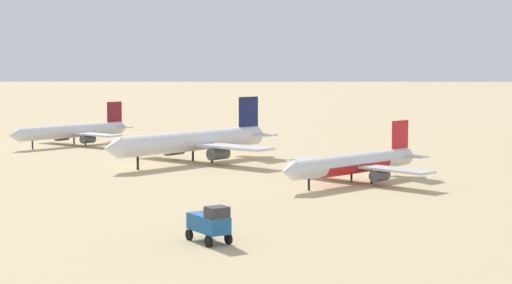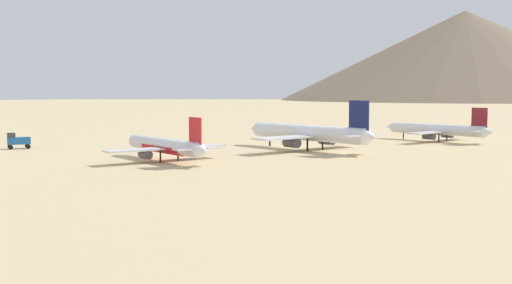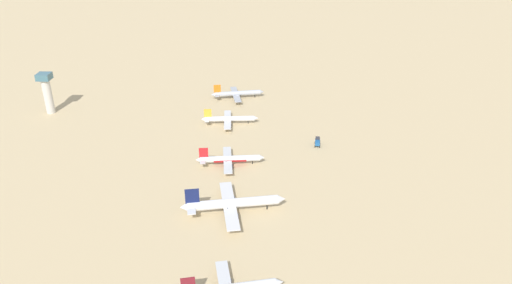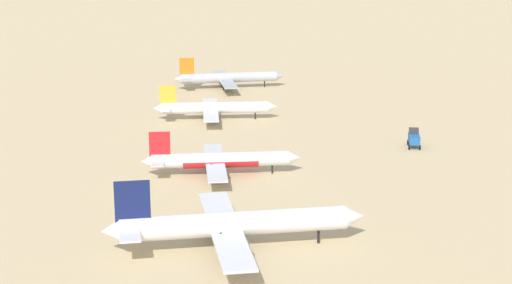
{
  "view_description": "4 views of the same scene",
  "coord_description": "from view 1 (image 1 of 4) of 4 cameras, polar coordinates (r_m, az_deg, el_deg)",
  "views": [
    {
      "loc": [
        87.08,
        86.79,
        17.75
      ],
      "look_at": [
        5.92,
        -14.91,
        5.84
      ],
      "focal_mm": 57.46,
      "sensor_mm": 36.0,
      "label": 1
    },
    {
      "loc": [
        -115.78,
        44.98,
        13.97
      ],
      "look_at": [
        -5.28,
        -20.17,
        3.2
      ],
      "focal_mm": 42.95,
      "sensor_mm": 36.0,
      "label": 2
    },
    {
      "loc": [
        15.26,
        -195.33,
        108.79
      ],
      "look_at": [
        9.5,
        11.24,
        5.82
      ],
      "focal_mm": 34.0,
      "sensor_mm": 36.0,
      "label": 3
    },
    {
      "loc": [
        6.52,
        -161.13,
        51.06
      ],
      "look_at": [
        4.93,
        -0.65,
        6.73
      ],
      "focal_mm": 59.45,
      "sensor_mm": 36.0,
      "label": 4
    }
  ],
  "objects": [
    {
      "name": "ground_plane",
      "position": [
        124.22,
        6.45,
        -3.02
      ],
      "size": [
        1800.0,
        1800.0,
        0.0
      ],
      "primitive_type": "plane",
      "color": "tan"
    },
    {
      "name": "parked_jet_0",
      "position": [
        190.46,
        -12.57,
        0.73
      ],
      "size": [
        32.94,
        27.0,
        9.56
      ],
      "color": "silver",
      "rests_on": "ground"
    },
    {
      "name": "parked_jet_1",
      "position": [
        152.49,
        -4.29,
        0.04
      ],
      "size": [
        41.06,
        33.6,
        11.88
      ],
      "color": "white",
      "rests_on": "ground"
    },
    {
      "name": "parked_jet_2",
      "position": [
        126.13,
        6.9,
        -1.5
      ],
      "size": [
        31.69,
        25.82,
        9.14
      ],
      "color": "silver",
      "rests_on": "ground"
    },
    {
      "name": "service_truck",
      "position": [
        83.4,
        -3.23,
        -5.61
      ],
      "size": [
        3.09,
        5.39,
        3.9
      ],
      "color": "#1E5999",
      "rests_on": "ground"
    }
  ]
}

